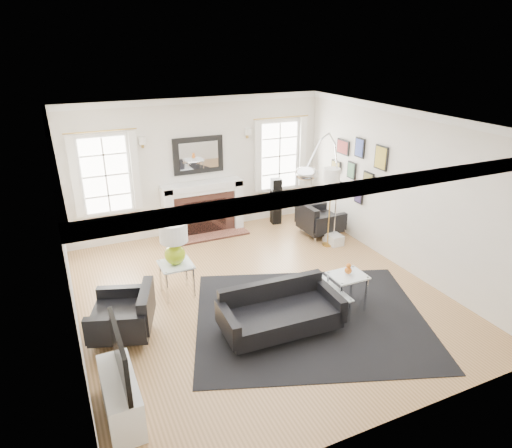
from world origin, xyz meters
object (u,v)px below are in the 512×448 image
coffee_table (314,295)px  armchair_left (126,316)px  arc_floor_lamp (323,194)px  fireplace (203,209)px  gourd_lamp (174,241)px  sofa (279,312)px  armchair_right (318,220)px

coffee_table → armchair_left: bearing=167.2°
coffee_table → arc_floor_lamp: size_ratio=0.34×
fireplace → gourd_lamp: bearing=-118.2°
fireplace → sofa: 3.81m
arc_floor_lamp → sofa: bearing=-136.4°
arc_floor_lamp → armchair_left: bearing=-167.2°
armchair_left → arc_floor_lamp: (3.62, 0.82, 1.00)m
armchair_left → gourd_lamp: size_ratio=1.59×
fireplace → coffee_table: bearing=-82.4°
armchair_left → coffee_table: size_ratio=1.31×
fireplace → arc_floor_lamp: (1.48, -2.24, 0.80)m
sofa → coffee_table: size_ratio=2.03×
sofa → armchair_right: armchair_right is taller
sofa → gourd_lamp: 1.98m
gourd_lamp → fireplace: bearing=61.8°
sofa → armchair_left: size_ratio=1.55×
gourd_lamp → arc_floor_lamp: (2.68, 0.01, 0.38)m
armchair_left → coffee_table: 2.70m
armchair_left → arc_floor_lamp: arc_floor_lamp is taller
armchair_right → arc_floor_lamp: 1.67m
coffee_table → arc_floor_lamp: arc_floor_lamp is taller
coffee_table → gourd_lamp: (-1.70, 1.41, 0.62)m
armchair_right → coffee_table: size_ratio=1.04×
armchair_right → coffee_table: bearing=-122.8°
armchair_left → armchair_right: size_ratio=1.27×
armchair_right → coffee_table: (-1.65, -2.56, 0.02)m
fireplace → sofa: size_ratio=0.99×
fireplace → sofa: (-0.16, -3.80, -0.24)m
armchair_left → coffee_table: armchair_left is taller
sofa → coffee_table: sofa is taller
sofa → coffee_table: 0.67m
sofa → gourd_lamp: (-1.04, 1.55, 0.66)m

